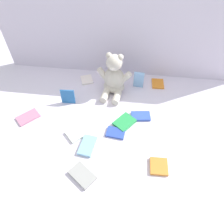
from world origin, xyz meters
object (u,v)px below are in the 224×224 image
book_case_1 (124,122)px  book_case_5 (158,84)px  book_case_6 (141,116)px  book_case_8 (28,117)px  book_case_4 (159,166)px  book_case_9 (139,80)px  book_case_7 (68,97)px  book_case_0 (87,146)px  teddy_bear (114,78)px  book_case_3 (116,133)px  book_case_10 (87,80)px  book_case_2 (82,175)px  book_case_11 (74,135)px

book_case_1 → book_case_5: 0.46m
book_case_6 → book_case_8: 0.74m
book_case_4 → book_case_9: book_case_9 is taller
book_case_5 → book_case_7: size_ratio=0.96×
book_case_0 → book_case_8: size_ratio=0.98×
teddy_bear → book_case_5: teddy_bear is taller
book_case_3 → book_case_6: book_case_6 is taller
book_case_9 → book_case_10: book_case_9 is taller
teddy_bear → book_case_2: size_ratio=2.19×
book_case_3 → book_case_6: 0.21m
teddy_bear → book_case_0: 0.52m
book_case_7 → book_case_8: book_case_7 is taller
book_case_1 → book_case_6: bearing=-109.9°
book_case_9 → book_case_4: bearing=-72.7°
book_case_5 → teddy_bear: bearing=15.5°
book_case_3 → book_case_5: (0.27, 0.49, -0.00)m
teddy_bear → book_case_8: 0.64m
book_case_8 → book_case_11: (0.33, -0.10, 0.00)m
book_case_6 → book_case_1: bearing=114.6°
book_case_8 → book_case_9: bearing=-107.2°
teddy_bear → book_case_7: bearing=-144.2°
teddy_bear → book_case_8: teddy_bear is taller
book_case_2 → book_case_3: 0.33m
book_case_6 → book_case_5: bearing=-27.2°
book_case_0 → book_case_10: size_ratio=1.38×
book_case_2 → book_case_0: bearing=39.2°
teddy_bear → book_case_9: 0.19m
book_case_2 → book_case_10: 0.78m
book_case_0 → book_case_6: bearing=-131.7°
teddy_bear → book_case_5: 0.36m
book_case_11 → book_case_7: bearing=66.3°
book_case_1 → book_case_6: book_case_1 is taller
book_case_2 → book_case_7: size_ratio=1.25×
book_case_7 → book_case_0: bearing=-62.6°
book_case_0 → book_case_2: 0.18m
book_case_3 → book_case_8: size_ratio=0.80×
book_case_6 → book_case_9: (-0.03, 0.30, 0.06)m
book_case_1 → book_case_6: 0.12m
book_case_1 → book_case_7: 0.43m
book_case_1 → book_case_10: size_ratio=1.31×
book_case_1 → book_case_11: book_case_1 is taller
teddy_bear → book_case_2: teddy_bear is taller
book_case_6 → book_case_7: book_case_7 is taller
book_case_1 → book_case_7: size_ratio=1.17×
book_case_6 → book_case_11: 0.45m
teddy_bear → book_case_6: (0.21, -0.24, -0.10)m
book_case_3 → book_case_11: 0.26m
teddy_bear → book_case_0: teddy_bear is taller
book_case_4 → book_case_8: bearing=-18.1°
book_case_2 → book_case_5: 0.89m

